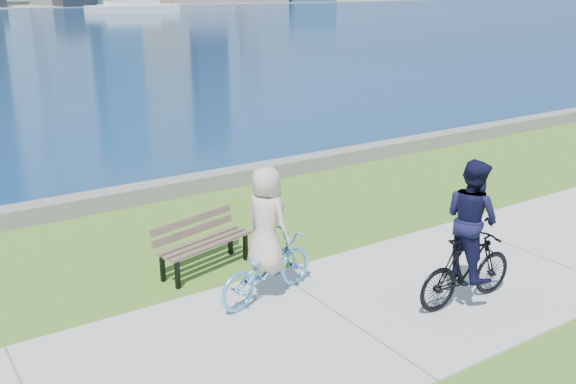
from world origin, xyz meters
The scene contains 7 objects.
ground centered at (0.00, 0.00, 0.00)m, with size 320.00×320.00×0.00m, color #3D681B.
concrete_path centered at (0.00, 0.00, 0.01)m, with size 80.00×3.50×0.02m, color #A5A5A0.
seawall centered at (0.00, 6.20, 0.17)m, with size 90.00×0.50×0.35m, color slate.
ferry_far centered at (29.93, 88.11, 0.75)m, with size 13.24×3.78×1.80m.
park_bench centered at (-0.89, 2.52, 0.51)m, with size 1.70×0.94×0.83m.
cyclist_woman centered at (-0.55, 1.09, 0.75)m, with size 1.01×1.85×1.96m.
cyclist_man centered at (1.70, -0.60, 0.91)m, with size 0.66×1.72×2.11m.
Camera 1 is at (-4.90, -6.06, 4.36)m, focal length 40.00 mm.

